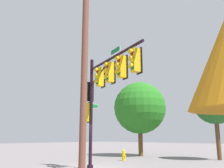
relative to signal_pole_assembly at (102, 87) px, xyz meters
The scene contains 5 objects.
signal_pole_assembly is the anchor object (origin of this frame).
utility_pole 4.60m from the signal_pole_assembly, 53.12° to the right, with size 0.25×1.80×8.88m.
fire_hydrant 7.60m from the signal_pole_assembly, 120.23° to the left, with size 0.33×0.24×0.83m.
tree_mid 11.31m from the signal_pole_assembly, 80.08° to the left, with size 3.54×3.54×6.33m.
tree_far 11.37m from the signal_pole_assembly, 116.39° to the left, with size 5.08×5.08×7.15m.
Camera 1 is at (11.09, -9.98, 1.78)m, focal length 39.49 mm.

